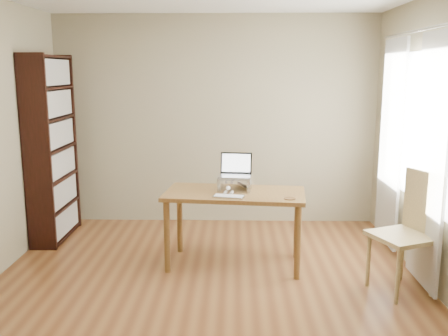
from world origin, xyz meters
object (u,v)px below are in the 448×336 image
(laptop, at_px, (235,170))
(chair, at_px, (412,228))
(bookshelf, at_px, (52,148))
(keyboard, at_px, (229,197))
(desk, at_px, (235,202))
(cat, at_px, (231,183))

(laptop, bearing_deg, chair, -19.02)
(bookshelf, xyz_separation_m, laptop, (2.08, -0.66, -0.11))
(laptop, distance_m, keyboard, 0.40)
(desk, relative_size, keyboard, 4.60)
(bookshelf, height_order, laptop, bookshelf)
(bookshelf, distance_m, desk, 2.26)
(bookshelf, xyz_separation_m, cat, (2.04, -0.68, -0.24))
(cat, relative_size, chair, 0.44)
(laptop, bearing_deg, cat, -139.82)
(desk, bearing_deg, keyboard, -98.20)
(keyboard, bearing_deg, bookshelf, 165.42)
(bookshelf, height_order, desk, bookshelf)
(bookshelf, relative_size, desk, 1.47)
(desk, height_order, cat, cat)
(desk, distance_m, keyboard, 0.25)
(cat, bearing_deg, desk, -63.21)
(laptop, bearing_deg, desk, -83.76)
(desk, relative_size, cat, 3.02)
(bookshelf, relative_size, chair, 1.98)
(desk, relative_size, chair, 1.34)
(keyboard, relative_size, cat, 0.66)
(keyboard, xyz_separation_m, chair, (1.60, -0.37, -0.18))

